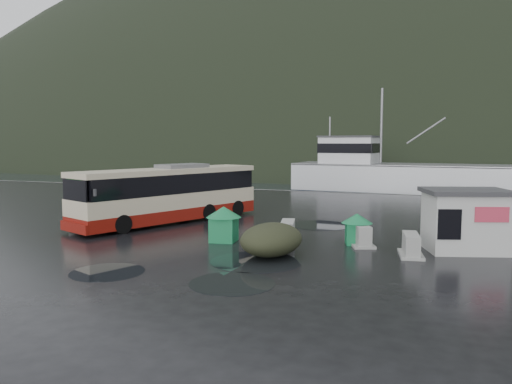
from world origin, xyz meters
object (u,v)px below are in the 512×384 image
(white_van, at_px, (118,223))
(waste_bin_right, at_px, (356,244))
(jersey_barrier_b, at_px, (361,245))
(coach_bus, at_px, (170,222))
(fishing_trawler, at_px, (413,185))
(waste_bin_left, at_px, (224,241))
(jersey_barrier_a, at_px, (288,241))
(jersey_barrier_c, at_px, (411,256))
(dome_tent, at_px, (271,255))
(ticket_kiosk, at_px, (464,251))

(white_van, relative_size, waste_bin_right, 4.22)
(white_van, relative_size, jersey_barrier_b, 3.14)
(coach_bus, distance_m, fishing_trawler, 30.17)
(white_van, relative_size, waste_bin_left, 3.60)
(waste_bin_left, distance_m, fishing_trawler, 32.42)
(white_van, bearing_deg, waste_bin_right, -5.04)
(jersey_barrier_a, relative_size, jersey_barrier_c, 1.05)
(white_van, xyz_separation_m, jersey_barrier_b, (12.75, -1.28, 0.00))
(jersey_barrier_c, bearing_deg, waste_bin_left, 179.28)
(jersey_barrier_a, bearing_deg, coach_bus, 159.20)
(white_van, height_order, waste_bin_right, white_van)
(white_van, bearing_deg, dome_tent, -23.33)
(waste_bin_left, bearing_deg, dome_tent, -33.20)
(ticket_kiosk, bearing_deg, jersey_barrier_c, -157.55)
(fishing_trawler, bearing_deg, jersey_barrier_c, -82.93)
(ticket_kiosk, relative_size, jersey_barrier_a, 1.77)
(waste_bin_right, distance_m, jersey_barrier_b, 0.24)
(waste_bin_right, bearing_deg, dome_tent, -130.32)
(jersey_barrier_a, xyz_separation_m, fishing_trawler, (3.62, 30.89, 0.00))
(ticket_kiosk, distance_m, fishing_trawler, 30.55)
(dome_tent, height_order, fishing_trawler, fishing_trawler)
(waste_bin_right, relative_size, jersey_barrier_a, 0.73)
(ticket_kiosk, bearing_deg, white_van, 159.37)
(fishing_trawler, bearing_deg, ticket_kiosk, -79.25)
(white_van, height_order, jersey_barrier_c, white_van)
(fishing_trawler, bearing_deg, waste_bin_left, -96.51)
(waste_bin_left, distance_m, waste_bin_right, 5.57)
(waste_bin_left, bearing_deg, ticket_kiosk, 8.74)
(white_van, bearing_deg, waste_bin_left, -19.17)
(jersey_barrier_b, distance_m, jersey_barrier_c, 2.43)
(dome_tent, distance_m, jersey_barrier_a, 2.72)
(white_van, xyz_separation_m, ticket_kiosk, (16.67, -1.04, 0.00))
(jersey_barrier_b, relative_size, jersey_barrier_c, 1.03)
(fishing_trawler, bearing_deg, jersey_barrier_b, -86.62)
(jersey_barrier_a, height_order, jersey_barrier_c, jersey_barrier_a)
(white_van, height_order, ticket_kiosk, ticket_kiosk)
(coach_bus, height_order, jersey_barrier_b, coach_bus)
(waste_bin_left, xyz_separation_m, jersey_barrier_b, (5.59, 1.23, 0.00))
(white_van, height_order, jersey_barrier_b, white_van)
(waste_bin_left, relative_size, jersey_barrier_c, 0.90)
(white_van, bearing_deg, fishing_trawler, 65.70)
(waste_bin_right, relative_size, fishing_trawler, 0.05)
(white_van, xyz_separation_m, jersey_barrier_c, (14.78, -2.60, 0.00))
(fishing_trawler, bearing_deg, coach_bus, -106.74)
(dome_tent, distance_m, fishing_trawler, 33.78)
(waste_bin_left, distance_m, jersey_barrier_a, 2.72)
(waste_bin_left, height_order, jersey_barrier_c, waste_bin_left)
(white_van, distance_m, jersey_barrier_a, 9.83)
(jersey_barrier_b, bearing_deg, ticket_kiosk, 3.43)
(waste_bin_right, xyz_separation_m, jersey_barrier_a, (-2.85, -0.44, 0.00))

